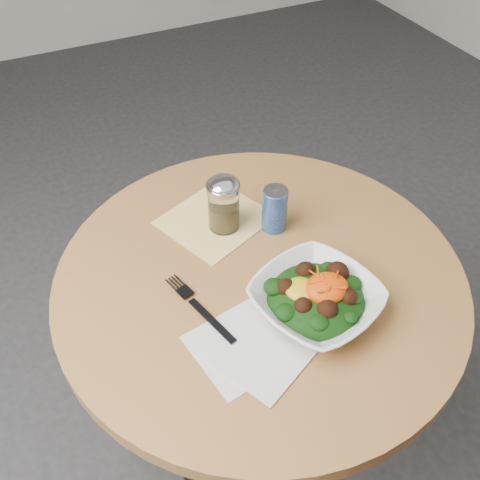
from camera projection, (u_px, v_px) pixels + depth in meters
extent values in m
plane|color=#2B2A2D|center=(254.00, 430.00, 1.70)|extent=(6.00, 6.00, 0.00)
cylinder|color=black|center=(254.00, 428.00, 1.69)|extent=(0.52, 0.52, 0.03)
cylinder|color=black|center=(256.00, 369.00, 1.45)|extent=(0.10, 0.10, 0.71)
cylinder|color=#C18B45|center=(260.00, 278.00, 1.19)|extent=(0.90, 0.90, 0.04)
cube|color=#E4A00C|center=(215.00, 219.00, 1.29)|extent=(0.29, 0.28, 0.00)
cube|color=silver|center=(240.00, 347.00, 1.03)|extent=(0.20, 0.20, 0.00)
cube|color=silver|center=(261.00, 350.00, 1.02)|extent=(0.23, 0.23, 0.00)
imported|color=white|center=(316.00, 300.00, 1.08)|extent=(0.31, 0.31, 0.06)
ellipsoid|color=black|center=(316.00, 301.00, 1.08)|extent=(0.20, 0.20, 0.07)
ellipsoid|color=gold|center=(301.00, 289.00, 1.06)|extent=(0.06, 0.06, 0.02)
ellipsoid|color=#F15A05|center=(327.00, 288.00, 1.05)|extent=(0.09, 0.08, 0.04)
cube|color=black|center=(212.00, 321.00, 1.07)|extent=(0.05, 0.14, 0.00)
cube|color=black|center=(180.00, 288.00, 1.13)|extent=(0.05, 0.08, 0.00)
cylinder|color=silver|center=(224.00, 208.00, 1.24)|extent=(0.07, 0.07, 0.11)
cylinder|color=olive|center=(224.00, 216.00, 1.25)|extent=(0.06, 0.06, 0.06)
cylinder|color=silver|center=(223.00, 187.00, 1.19)|extent=(0.08, 0.08, 0.01)
ellipsoid|color=silver|center=(223.00, 185.00, 1.19)|extent=(0.07, 0.07, 0.03)
cylinder|color=navy|center=(275.00, 209.00, 1.24)|extent=(0.06, 0.06, 0.11)
cylinder|color=silver|center=(276.00, 191.00, 1.20)|extent=(0.06, 0.06, 0.00)
cube|color=silver|center=(275.00, 188.00, 1.20)|extent=(0.01, 0.02, 0.00)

